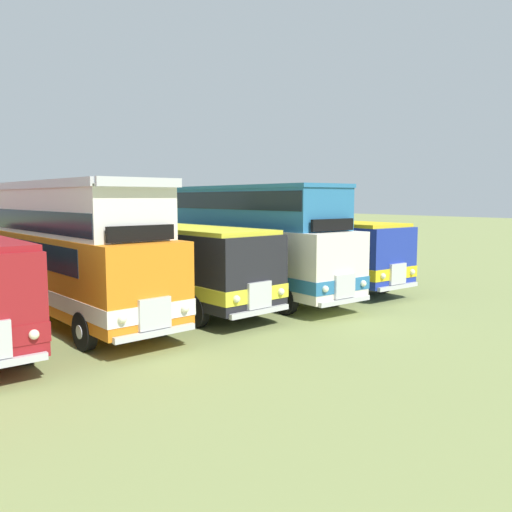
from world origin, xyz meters
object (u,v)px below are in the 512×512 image
Objects in this scene: bus_fifth_in_row at (64,247)px; bus_sixth_in_row at (170,259)px; bus_seventh_in_row at (241,235)px; bus_eighth_in_row at (306,247)px.

bus_fifth_in_row reaches higher than bus_sixth_in_row.
bus_fifth_in_row is 3.74m from bus_sixth_in_row.
bus_seventh_in_row is at bearing 6.88° from bus_sixth_in_row.
bus_sixth_in_row is at bearing -173.12° from bus_seventh_in_row.
bus_fifth_in_row is 10.95m from bus_eighth_in_row.
bus_sixth_in_row is at bearing -9.46° from bus_fifth_in_row.
bus_eighth_in_row is at bearing -1.94° from bus_seventh_in_row.
bus_sixth_in_row is at bearing -177.51° from bus_eighth_in_row.
bus_fifth_in_row is 1.16× the size of bus_sixth_in_row.
bus_eighth_in_row is at bearing -1.52° from bus_fifth_in_row.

